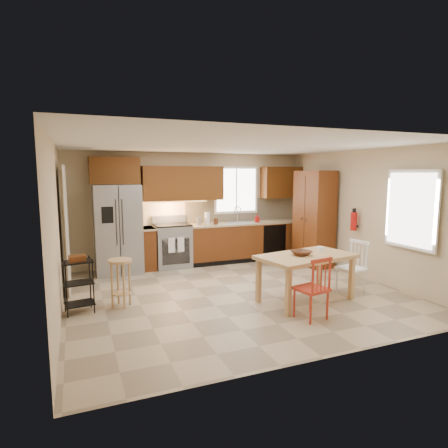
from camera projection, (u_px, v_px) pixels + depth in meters
name	position (u px, v px, depth m)	size (l,w,h in m)	color
floor	(235.00, 293.00, 6.45)	(5.50, 5.50, 0.00)	tan
ceiling	(236.00, 145.00, 6.12)	(5.50, 5.00, 0.02)	silver
wall_back	(192.00, 208.00, 8.58)	(5.50, 0.02, 2.50)	#CCB793
wall_front	(329.00, 248.00, 3.98)	(5.50, 0.02, 2.50)	#CCB793
wall_left	(57.00, 230.00, 5.27)	(0.02, 5.00, 2.50)	#CCB793
wall_right	(364.00, 214.00, 7.30)	(0.02, 5.00, 2.50)	#CCB793
refrigerator	(118.00, 229.00, 7.66)	(0.92, 0.75, 1.82)	gray
range_stove	(172.00, 246.00, 8.20)	(0.76, 0.63, 0.92)	gray
base_cabinet_narrow	(147.00, 248.00, 8.01)	(0.30, 0.60, 0.90)	#5D2F11
base_cabinet_run	(248.00, 241.00, 8.89)	(2.92, 0.60, 0.90)	#5D2F11
dishwasher	(275.00, 241.00, 8.83)	(0.60, 0.02, 0.78)	black
backsplash	(243.00, 210.00, 9.06)	(2.92, 0.03, 0.55)	#C6B895
upper_over_fridge	(114.00, 171.00, 7.68)	(1.00, 0.35, 0.55)	#522E0D
upper_left_block	(183.00, 183.00, 8.25)	(1.80, 0.35, 0.75)	#522E0D
upper_right_block	(281.00, 182.00, 9.17)	(1.00, 0.35, 0.75)	#522E0D
window_back	(236.00, 190.00, 8.92)	(1.12, 0.04, 1.12)	white
sink	(241.00, 224.00, 8.77)	(0.62, 0.46, 0.16)	gray
undercab_glow	(170.00, 202.00, 8.17)	(1.60, 0.30, 0.01)	#FFBF66
soap_bottle	(257.00, 218.00, 8.80)	(0.09, 0.09, 0.19)	#A90D0B
paper_towel	(207.00, 218.00, 8.38)	(0.12, 0.12, 0.28)	white
canister_steel	(199.00, 221.00, 8.31)	(0.11, 0.11, 0.18)	gray
canister_wood	(216.00, 221.00, 8.44)	(0.10, 0.10, 0.14)	#4D2814
pantry	(314.00, 218.00, 8.31)	(0.50, 0.95, 2.10)	#5D2F11
fire_extinguisher	(354.00, 221.00, 7.41)	(0.12, 0.12, 0.36)	#A90D0B
window_right	(411.00, 210.00, 6.19)	(0.04, 1.02, 1.32)	white
doorway	(65.00, 231.00, 6.52)	(0.04, 0.95, 2.10)	#8C7A59
dining_table	(306.00, 278.00, 6.00)	(1.52, 0.86, 0.74)	tan
chair_red	(311.00, 288.00, 5.26)	(0.42, 0.42, 0.90)	#A82B19
chair_white	(351.00, 268.00, 6.39)	(0.42, 0.42, 0.90)	white
table_bowl	(301.00, 256.00, 5.91)	(0.31, 0.31, 0.08)	#4D2814
table_jar	(320.00, 251.00, 6.16)	(0.11, 0.11, 0.13)	white
bar_stool	(121.00, 283.00, 5.75)	(0.36, 0.36, 0.74)	tan
utility_cart	(79.00, 286.00, 5.49)	(0.41, 0.32, 0.81)	black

